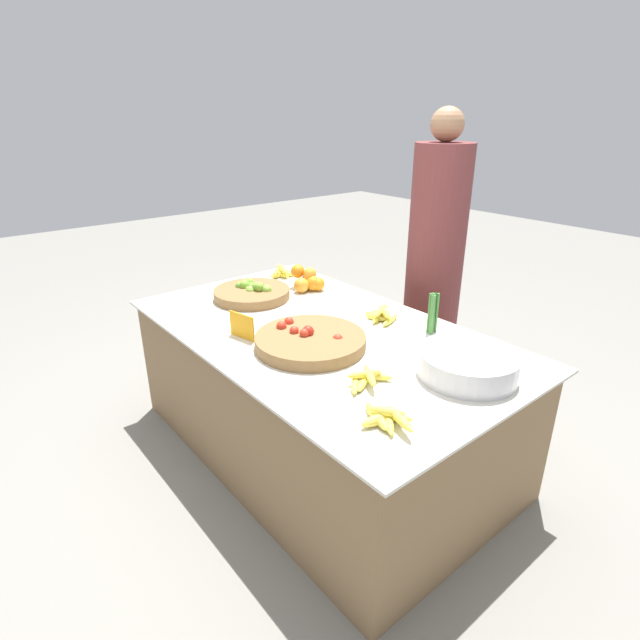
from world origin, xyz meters
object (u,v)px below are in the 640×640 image
Objects in this scene: tomato_basket at (310,341)px; price_sign at (242,326)px; metal_bowl at (468,364)px; vendor_person at (434,268)px; lime_bowl at (252,293)px.

tomato_basket is 0.30m from price_sign.
vendor_person is (-0.75, 0.74, 0.04)m from metal_bowl.
tomato_basket is at bearing 21.02° from price_sign.
lime_bowl reaches higher than tomato_basket.
vendor_person reaches higher than metal_bowl.
price_sign reaches higher than lime_bowl.
vendor_person is (-0.20, 1.03, 0.06)m from tomato_basket.
metal_bowl is at bearing 16.92° from price_sign.
price_sign is at bearing -149.95° from metal_bowl.
tomato_basket is at bearing -79.00° from vendor_person.
tomato_basket is 0.29× the size of vendor_person.
lime_bowl is 0.86× the size of tomato_basket.
lime_bowl and metal_bowl have the same top height.
price_sign reaches higher than tomato_basket.
lime_bowl is 2.86× the size of price_sign.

